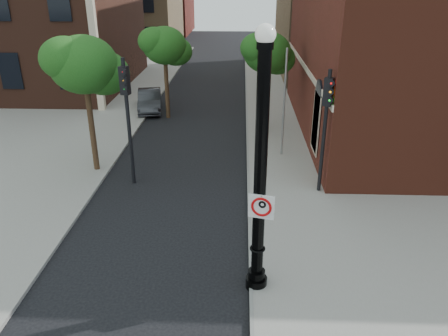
{
  "coord_description": "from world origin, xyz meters",
  "views": [
    {
      "loc": [
        1.7,
        -9.17,
        7.88
      ],
      "look_at": [
        1.25,
        2.0,
        2.91
      ],
      "focal_mm": 35.0,
      "sensor_mm": 36.0,
      "label": 1
    }
  ],
  "objects_px": {
    "traffic_signal_left": "(127,102)",
    "traffic_signal_right": "(326,113)",
    "no_parking_sign": "(261,207)",
    "lamppost": "(260,182)",
    "parked_car": "(150,100)"
  },
  "relations": [
    {
      "from": "parked_car",
      "to": "traffic_signal_right",
      "type": "bearing_deg",
      "value": -61.57
    },
    {
      "from": "traffic_signal_left",
      "to": "parked_car",
      "type": "bearing_deg",
      "value": 109.6
    },
    {
      "from": "traffic_signal_left",
      "to": "lamppost",
      "type": "bearing_deg",
      "value": -40.5
    },
    {
      "from": "no_parking_sign",
      "to": "traffic_signal_right",
      "type": "distance_m",
      "value": 6.51
    },
    {
      "from": "lamppost",
      "to": "no_parking_sign",
      "type": "xyz_separation_m",
      "value": [
        0.04,
        -0.17,
        -0.59
      ]
    },
    {
      "from": "parked_car",
      "to": "traffic_signal_right",
      "type": "xyz_separation_m",
      "value": [
        8.86,
        -11.07,
        2.62
      ]
    },
    {
      "from": "no_parking_sign",
      "to": "parked_car",
      "type": "distance_m",
      "value": 18.24
    },
    {
      "from": "traffic_signal_left",
      "to": "traffic_signal_right",
      "type": "relative_size",
      "value": 1.05
    },
    {
      "from": "lamppost",
      "to": "traffic_signal_left",
      "type": "height_order",
      "value": "lamppost"
    },
    {
      "from": "lamppost",
      "to": "traffic_signal_left",
      "type": "relative_size",
      "value": 1.36
    },
    {
      "from": "no_parking_sign",
      "to": "parked_car",
      "type": "relative_size",
      "value": 0.17
    },
    {
      "from": "traffic_signal_left",
      "to": "no_parking_sign",
      "type": "bearing_deg",
      "value": -40.99
    },
    {
      "from": "no_parking_sign",
      "to": "traffic_signal_right",
      "type": "bearing_deg",
      "value": 80.58
    },
    {
      "from": "traffic_signal_right",
      "to": "lamppost",
      "type": "bearing_deg",
      "value": -90.91
    },
    {
      "from": "traffic_signal_left",
      "to": "traffic_signal_right",
      "type": "bearing_deg",
      "value": 7.49
    }
  ]
}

